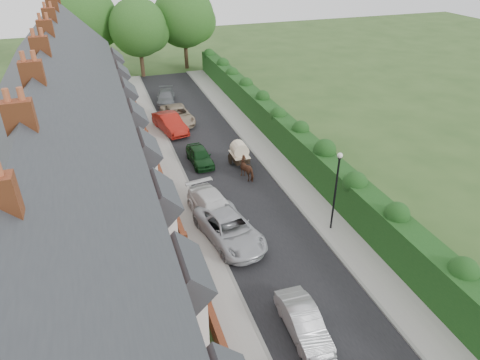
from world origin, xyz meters
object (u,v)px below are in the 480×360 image
at_px(car_white, 214,209).
at_px(car_grey, 166,97).
at_px(car_beige, 177,115).
at_px(car_red, 170,123).
at_px(horse, 248,169).
at_px(horse_cart, 239,153).
at_px(lamppost, 336,182).
at_px(car_silver_a, 303,322).
at_px(car_green, 200,156).
at_px(car_silver_b, 230,229).

height_order(car_white, car_grey, car_white).
bearing_deg(car_beige, car_red, -123.03).
distance_m(horse, horse_cart, 1.98).
bearing_deg(car_white, lamppost, -35.35).
bearing_deg(car_silver_a, car_green, 92.84).
bearing_deg(lamppost, horse_cart, 105.41).
bearing_deg(car_red, car_silver_b, -101.51).
relative_size(car_red, horse, 2.70).
relative_size(car_silver_a, car_grey, 0.88).
height_order(car_silver_a, horse_cart, horse_cart).
distance_m(car_white, car_green, 7.65).
height_order(car_silver_a, car_red, car_red).
bearing_deg(horse, car_silver_a, 63.66).
bearing_deg(car_silver_a, car_white, 99.49).
xyz_separation_m(car_grey, horse, (2.81, -17.83, 0.12)).
height_order(car_green, horse_cart, horse_cart).
xyz_separation_m(car_red, car_beige, (1.08, 2.00, -0.08)).
distance_m(car_silver_a, car_grey, 31.84).
height_order(car_silver_a, car_silver_b, car_silver_b).
bearing_deg(car_red, car_silver_a, -99.27).
bearing_deg(horse_cart, car_green, 153.30).
distance_m(car_silver_b, car_grey, 24.41).
bearing_deg(horse, car_silver_b, 45.48).
xyz_separation_m(car_beige, car_grey, (-0.11, 5.60, -0.08)).
distance_m(car_white, horse, 5.66).
relative_size(car_silver_b, car_green, 1.46).
bearing_deg(horse, car_green, -66.98).
height_order(car_beige, horse, horse).
bearing_deg(lamppost, car_red, 109.78).
xyz_separation_m(car_silver_b, car_white, (-0.27, 2.31, 0.00)).
distance_m(car_silver_b, horse_cart, 9.19).
relative_size(car_silver_b, horse, 3.10).
height_order(lamppost, car_beige, lamppost).
distance_m(car_silver_a, car_white, 9.83).
bearing_deg(car_white, horse_cart, 51.07).
distance_m(car_silver_b, car_green, 9.92).
distance_m(car_silver_b, car_beige, 18.82).
xyz_separation_m(lamppost, horse_cart, (-2.62, 9.50, -2.15)).
distance_m(lamppost, car_beige, 20.66).
distance_m(car_grey, horse, 18.05).
xyz_separation_m(lamppost, car_silver_b, (-6.09, 1.00, -2.52)).
bearing_deg(car_grey, horse_cart, -68.55).
distance_m(lamppost, car_grey, 26.11).
xyz_separation_m(car_silver_a, car_grey, (-0.43, 31.83, 0.00)).
relative_size(car_beige, horse_cart, 1.85).
bearing_deg(horse_cart, car_red, 114.50).
bearing_deg(car_green, car_beige, 87.36).
distance_m(lamppost, car_red, 19.08).
height_order(car_grey, horse_cart, horse_cart).
distance_m(car_green, horse, 4.33).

